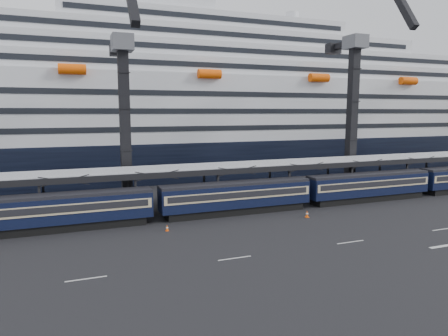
{
  "coord_description": "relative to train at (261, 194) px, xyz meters",
  "views": [
    {
      "loc": [
        -26.39,
        -34.16,
        12.4
      ],
      "look_at": [
        -9.66,
        10.0,
        5.72
      ],
      "focal_mm": 32.0,
      "sensor_mm": 36.0,
      "label": 1
    }
  ],
  "objects": [
    {
      "name": "ground",
      "position": [
        4.65,
        -10.0,
        -2.2
      ],
      "size": [
        260.0,
        260.0,
        0.0
      ],
      "primitive_type": "plane",
      "color": "black",
      "rests_on": "ground"
    },
    {
      "name": "lane_markings",
      "position": [
        12.8,
        -15.23,
        -2.19
      ],
      "size": [
        111.0,
        4.27,
        0.02
      ],
      "color": "beige",
      "rests_on": "ground"
    },
    {
      "name": "train",
      "position": [
        0.0,
        0.0,
        0.0
      ],
      "size": [
        133.05,
        3.0,
        4.05
      ],
      "color": "black",
      "rests_on": "ground"
    },
    {
      "name": "canopy",
      "position": [
        4.65,
        4.0,
        3.05
      ],
      "size": [
        130.0,
        6.25,
        5.53
      ],
      "color": "gray",
      "rests_on": "ground"
    },
    {
      "name": "cruise_ship",
      "position": [
        3.57,
        35.99,
        10.14
      ],
      "size": [
        214.09,
        28.84,
        34.0
      ],
      "color": "black",
      "rests_on": "ground"
    },
    {
      "name": "crane_dark_near",
      "position": [
        -15.35,
        8.59,
        9.73
      ],
      "size": [
        4.5,
        17.75,
        35.08
      ],
      "color": "#515259",
      "rests_on": "ground"
    },
    {
      "name": "crane_dark_mid",
      "position": [
        19.65,
        7.59,
        11.16
      ],
      "size": [
        4.5,
        18.24,
        39.64
      ],
      "color": "#515259",
      "rests_on": "ground"
    },
    {
      "name": "traffic_cone_c",
      "position": [
        -12.98,
        -4.17,
        -1.87
      ],
      "size": [
        0.34,
        0.34,
        0.68
      ],
      "color": "#FF5608",
      "rests_on": "ground"
    },
    {
      "name": "traffic_cone_d",
      "position": [
        3.72,
        -4.69,
        -1.78
      ],
      "size": [
        0.42,
        0.42,
        0.85
      ],
      "color": "#FF5608",
      "rests_on": "ground"
    }
  ]
}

